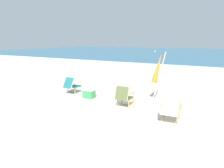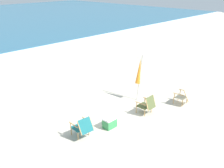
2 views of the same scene
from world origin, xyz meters
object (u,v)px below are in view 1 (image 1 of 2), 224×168
(beach_chair_front_right, at_px, (124,96))
(cooler_box, at_px, (89,93))
(beach_chair_back_right, at_px, (170,109))
(beach_chair_far_center, at_px, (72,85))
(umbrella_furled_orange, at_px, (158,69))

(beach_chair_front_right, relative_size, cooler_box, 1.67)
(beach_chair_back_right, relative_size, cooler_box, 1.61)
(beach_chair_far_center, height_order, beach_chair_back_right, beach_chair_back_right)
(beach_chair_front_right, xyz_separation_m, beach_chair_back_right, (1.88, -0.67, -0.01))
(beach_chair_front_right, relative_size, umbrella_furled_orange, 0.39)
(cooler_box, bearing_deg, beach_chair_front_right, -11.28)
(beach_chair_far_center, bearing_deg, beach_chair_front_right, -11.42)
(umbrella_furled_orange, bearing_deg, beach_chair_front_right, -128.24)
(beach_chair_back_right, distance_m, umbrella_furled_orange, 2.28)
(beach_chair_front_right, xyz_separation_m, beach_chair_far_center, (-2.98, 0.60, -0.01))
(beach_chair_front_right, bearing_deg, beach_chair_far_center, 168.58)
(beach_chair_front_right, distance_m, cooler_box, 1.89)
(cooler_box, bearing_deg, beach_chair_back_right, -15.51)
(beach_chair_back_right, bearing_deg, cooler_box, 164.49)
(beach_chair_back_right, bearing_deg, umbrella_furled_orange, 117.13)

